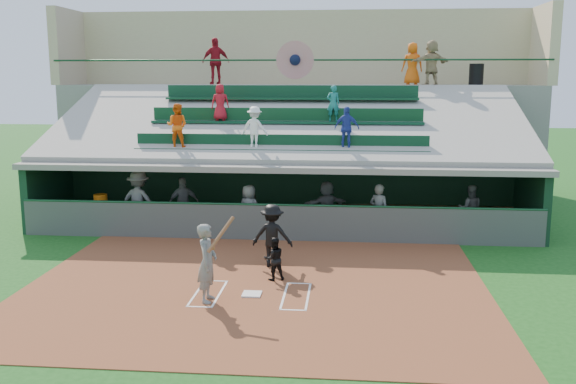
# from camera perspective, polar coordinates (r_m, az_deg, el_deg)

# --- Properties ---
(ground) EXTENTS (100.00, 100.00, 0.00)m
(ground) POSITION_cam_1_polar(r_m,az_deg,el_deg) (14.99, -3.23, -9.16)
(ground) COLOR #154B15
(ground) RESTS_ON ground
(dirt_slab) EXTENTS (11.00, 9.00, 0.02)m
(dirt_slab) POSITION_cam_1_polar(r_m,az_deg,el_deg) (15.45, -2.95, -8.52)
(dirt_slab) COLOR brown
(dirt_slab) RESTS_ON ground
(home_plate) EXTENTS (0.43, 0.43, 0.03)m
(home_plate) POSITION_cam_1_polar(r_m,az_deg,el_deg) (14.98, -3.23, -9.04)
(home_plate) COLOR silver
(home_plate) RESTS_ON dirt_slab
(batters_box_chalk) EXTENTS (2.65, 1.85, 0.01)m
(batters_box_chalk) POSITION_cam_1_polar(r_m,az_deg,el_deg) (14.98, -3.23, -9.08)
(batters_box_chalk) COLOR white
(batters_box_chalk) RESTS_ON dirt_slab
(dugout_floor) EXTENTS (16.00, 3.50, 0.04)m
(dugout_floor) POSITION_cam_1_polar(r_m,az_deg,el_deg) (21.42, -0.55, -3.11)
(dugout_floor) COLOR gray
(dugout_floor) RESTS_ON ground
(concourse_slab) EXTENTS (20.00, 3.00, 4.60)m
(concourse_slab) POSITION_cam_1_polar(r_m,az_deg,el_deg) (27.68, 0.88, 4.74)
(concourse_slab) COLOR gray
(concourse_slab) RESTS_ON ground
(grandstand) EXTENTS (20.40, 10.40, 7.80)m
(grandstand) POSITION_cam_1_polar(r_m,az_deg,el_deg) (24.72, 0.32, 3.98)
(grandstand) COLOR #4B504B
(grandstand) RESTS_ON ground
(batter_at_plate) EXTENTS (0.84, 0.74, 1.95)m
(batter_at_plate) POSITION_cam_1_polar(r_m,az_deg,el_deg) (14.40, -7.18, -6.23)
(batter_at_plate) COLOR #60645E
(batter_at_plate) RESTS_ON dirt_slab
(catcher) EXTENTS (0.63, 0.57, 1.07)m
(catcher) POSITION_cam_1_polar(r_m,az_deg,el_deg) (15.84, -1.25, -5.95)
(catcher) COLOR black
(catcher) RESTS_ON dirt_slab
(home_umpire) EXTENTS (1.11, 0.68, 1.66)m
(home_umpire) POSITION_cam_1_polar(r_m,az_deg,el_deg) (16.90, -1.41, -3.88)
(home_umpire) COLOR black
(home_umpire) RESTS_ON dirt_slab
(dugout_bench) EXTENTS (16.27, 1.71, 0.49)m
(dugout_bench) POSITION_cam_1_polar(r_m,az_deg,el_deg) (22.46, -0.41, -1.78)
(dugout_bench) COLOR brown
(dugout_bench) RESTS_ON dugout_floor
(white_table) EXTENTS (0.95, 0.83, 0.69)m
(white_table) POSITION_cam_1_polar(r_m,az_deg,el_deg) (21.93, -16.50, -2.24)
(white_table) COLOR silver
(white_table) RESTS_ON dugout_floor
(water_cooler) EXTENTS (0.44, 0.44, 0.44)m
(water_cooler) POSITION_cam_1_polar(r_m,az_deg,el_deg) (21.85, -16.32, -0.76)
(water_cooler) COLOR orange
(water_cooler) RESTS_ON white_table
(dugout_player_a) EXTENTS (1.35, 0.89, 1.96)m
(dugout_player_a) POSITION_cam_1_polar(r_m,az_deg,el_deg) (21.18, -13.12, -0.77)
(dugout_player_a) COLOR #595B56
(dugout_player_a) RESTS_ON dugout_floor
(dugout_player_b) EXTENTS (1.08, 0.79, 1.70)m
(dugout_player_b) POSITION_cam_1_polar(r_m,az_deg,el_deg) (21.19, -9.27, -0.98)
(dugout_player_b) COLOR #595B56
(dugout_player_b) RESTS_ON dugout_floor
(dugout_player_c) EXTENTS (0.91, 0.79, 1.58)m
(dugout_player_c) POSITION_cam_1_polar(r_m,az_deg,el_deg) (20.24, -3.49, -1.58)
(dugout_player_c) COLOR #5E615B
(dugout_player_c) RESTS_ON dugout_floor
(dugout_player_d) EXTENTS (1.54, 1.03, 1.59)m
(dugout_player_d) POSITION_cam_1_polar(r_m,az_deg,el_deg) (20.87, 3.45, -1.19)
(dugout_player_d) COLOR #60635D
(dugout_player_d) RESTS_ON dugout_floor
(dugout_player_e) EXTENTS (0.74, 0.66, 1.70)m
(dugout_player_e) POSITION_cam_1_polar(r_m,az_deg,el_deg) (19.86, 8.09, -1.71)
(dugout_player_e) COLOR #50534E
(dugout_player_e) RESTS_ON dugout_floor
(dugout_player_f) EXTENTS (0.80, 0.65, 1.54)m
(dugout_player_f) POSITION_cam_1_polar(r_m,az_deg,el_deg) (21.22, 15.88, -1.45)
(dugout_player_f) COLOR #585B56
(dugout_player_f) RESTS_ON dugout_floor
(trash_bin) EXTENTS (0.58, 0.58, 0.86)m
(trash_bin) POSITION_cam_1_polar(r_m,az_deg,el_deg) (27.57, 16.39, 9.99)
(trash_bin) COLOR black
(trash_bin) RESTS_ON concourse_slab
(concourse_staff_a) EXTENTS (1.23, 0.91, 1.94)m
(concourse_staff_a) POSITION_cam_1_polar(r_m,az_deg,el_deg) (27.42, -6.43, 11.47)
(concourse_staff_a) COLOR maroon
(concourse_staff_a) RESTS_ON concourse_slab
(concourse_staff_b) EXTENTS (0.85, 0.57, 1.69)m
(concourse_staff_b) POSITION_cam_1_polar(r_m,az_deg,el_deg) (26.63, 10.99, 11.11)
(concourse_staff_b) COLOR #ED5C0D
(concourse_staff_b) RESTS_ON concourse_slab
(concourse_staff_c) EXTENTS (1.71, 1.12, 1.77)m
(concourse_staff_c) POSITION_cam_1_polar(r_m,az_deg,el_deg) (26.33, 12.62, 11.15)
(concourse_staff_c) COLOR tan
(concourse_staff_c) RESTS_ON concourse_slab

